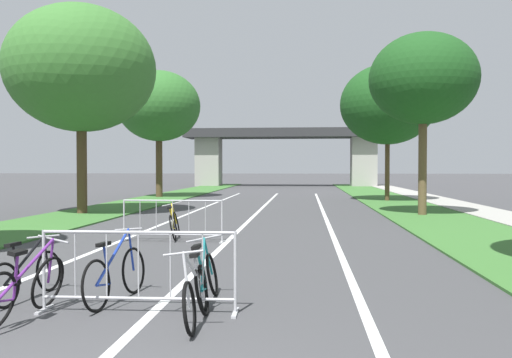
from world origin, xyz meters
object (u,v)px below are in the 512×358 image
object	(u,v)px
crowd_barrier_nearest	(138,272)
bicycle_silver_4	(196,294)
tree_left_pine_far	(81,69)
tree_right_oak_near	(388,104)
bicycle_blue_1	(116,274)
bicycle_yellow_3	(174,224)
bicycle_purple_2	(24,288)
bicycle_black_0	(28,274)
bicycle_teal_5	(207,279)
tree_left_pine_near	(159,106)
tree_right_maple_mid	(423,79)
crowd_barrier_second	(173,221)

from	to	relation	value
crowd_barrier_nearest	bicycle_silver_4	bearing A→B (deg)	-24.22
tree_left_pine_far	crowd_barrier_nearest	distance (m)	15.87
tree_right_oak_near	bicycle_blue_1	distance (m)	23.70
bicycle_yellow_3	bicycle_silver_4	size ratio (longest dim) A/B	1.07
bicycle_purple_2	bicycle_yellow_3	bearing A→B (deg)	95.59
bicycle_black_0	bicycle_purple_2	world-z (taller)	bicycle_purple_2
tree_left_pine_far	bicycle_teal_5	size ratio (longest dim) A/B	5.00
bicycle_black_0	bicycle_purple_2	size ratio (longest dim) A/B	0.93
tree_left_pine_near	bicycle_blue_1	distance (m)	25.76
bicycle_yellow_3	bicycle_silver_4	bearing A→B (deg)	-82.60
tree_right_maple_mid	bicycle_blue_1	xyz separation A→B (m)	(-7.07, -13.52, -4.82)
bicycle_teal_5	tree_right_oak_near	bearing A→B (deg)	72.63
tree_right_oak_near	bicycle_blue_1	world-z (taller)	tree_right_oak_near
bicycle_purple_2	bicycle_teal_5	world-z (taller)	bicycle_purple_2
tree_left_pine_far	bicycle_black_0	size ratio (longest dim) A/B	5.13
bicycle_purple_2	bicycle_yellow_3	size ratio (longest dim) A/B	1.01
tree_left_pine_near	tree_right_oak_near	xyz separation A→B (m)	(13.36, -2.34, -0.31)
crowd_barrier_second	bicycle_black_0	size ratio (longest dim) A/B	1.60
bicycle_black_0	bicycle_yellow_3	distance (m)	6.36
tree_right_oak_near	bicycle_teal_5	xyz separation A→B (m)	(-5.79, -22.14, -4.91)
crowd_barrier_nearest	bicycle_black_0	size ratio (longest dim) A/B	1.60
tree_left_pine_near	bicycle_purple_2	world-z (taller)	tree_left_pine_near
tree_right_maple_mid	bicycle_black_0	distance (m)	16.59
bicycle_teal_5	tree_right_maple_mid	bearing A→B (deg)	64.16
tree_left_pine_far	tree_right_oak_near	xyz separation A→B (m)	(13.23, 9.12, -0.45)
tree_left_pine_far	bicycle_purple_2	bearing A→B (deg)	-68.89
tree_right_maple_mid	bicycle_blue_1	bearing A→B (deg)	-117.60
bicycle_purple_2	bicycle_teal_5	xyz separation A→B (m)	(2.08, 0.89, -0.03)
bicycle_black_0	bicycle_silver_4	distance (m)	2.74
bicycle_silver_4	bicycle_teal_5	world-z (taller)	bicycle_silver_4
bicycle_purple_2	tree_right_maple_mid	bearing A→B (deg)	67.14
bicycle_teal_5	bicycle_blue_1	bearing A→B (deg)	175.33
crowd_barrier_nearest	crowd_barrier_second	xyz separation A→B (m)	(-1.16, 6.28, 0.00)
tree_left_pine_near	bicycle_purple_2	size ratio (longest dim) A/B	4.51
tree_left_pine_near	bicycle_purple_2	distance (m)	26.47
tree_right_maple_mid	bicycle_teal_5	xyz separation A→B (m)	(-5.79, -13.56, -4.85)
crowd_barrier_nearest	bicycle_silver_4	world-z (taller)	crowd_barrier_nearest
tree_left_pine_far	tree_right_oak_near	distance (m)	16.08
tree_right_oak_near	crowd_barrier_second	size ratio (longest dim) A/B	2.92
tree_left_pine_near	bicycle_black_0	size ratio (longest dim) A/B	4.85
bicycle_purple_2	tree_left_pine_near	bearing A→B (deg)	107.92
tree_left_pine_near	bicycle_yellow_3	world-z (taller)	tree_left_pine_near
bicycle_silver_4	bicycle_teal_5	distance (m)	0.80
crowd_barrier_nearest	tree_left_pine_far	bearing A→B (deg)	116.29
tree_right_oak_near	bicycle_black_0	bearing A→B (deg)	-110.75
tree_left_pine_near	bicycle_teal_5	distance (m)	26.15
tree_left_pine_far	crowd_barrier_second	size ratio (longest dim) A/B	3.21
tree_left_pine_near	bicycle_yellow_3	size ratio (longest dim) A/B	4.55
tree_left_pine_near	bicycle_black_0	bearing A→B (deg)	-78.42
bicycle_teal_5	bicycle_silver_4	bearing A→B (deg)	-91.08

